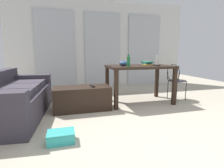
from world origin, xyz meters
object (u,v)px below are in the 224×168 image
at_px(couch, 13,99).
at_px(book_stack, 147,63).
at_px(bottle_near, 157,60).
at_px(tv_remote_primary, 92,86).
at_px(bottle_far, 128,61).
at_px(tv_remote_on_table, 156,65).
at_px(bowl, 124,63).
at_px(wire_chair, 175,78).
at_px(craft_table, 140,71).
at_px(coffee_table, 82,98).
at_px(shoebox, 61,137).

distance_m(couch, book_stack, 2.72).
distance_m(bottle_near, tv_remote_primary, 1.68).
bearing_deg(couch, bottle_far, -0.07).
bearing_deg(bottle_far, tv_remote_on_table, 7.93).
distance_m(couch, tv_remote_on_table, 2.70).
bearing_deg(bottle_far, book_stack, 37.99).
xyz_separation_m(bottle_near, bottle_far, (-0.88, -0.48, 0.00)).
relative_size(bowl, tv_remote_on_table, 0.99).
height_order(wire_chair, tv_remote_on_table, tv_remote_on_table).
distance_m(couch, craft_table, 2.41).
height_order(coffee_table, bottle_far, bottle_far).
bearing_deg(shoebox, craft_table, 39.87).
bearing_deg(tv_remote_on_table, wire_chair, 6.35).
bearing_deg(coffee_table, craft_table, 7.45).
distance_m(bottle_near, shoebox, 2.75).
distance_m(couch, coffee_table, 1.15).
distance_m(tv_remote_on_table, tv_remote_primary, 1.37).
bearing_deg(bottle_near, bowl, -166.95).
distance_m(couch, wire_chair, 3.26).
xyz_separation_m(wire_chair, tv_remote_on_table, (-0.59, -0.18, 0.30)).
bearing_deg(tv_remote_primary, coffee_table, 153.63).
distance_m(craft_table, bowl, 0.40).
bearing_deg(craft_table, bottle_near, 20.70).
relative_size(coffee_table, wire_chair, 1.27).
xyz_separation_m(bottle_far, shoebox, (-1.24, -1.06, -0.83)).
distance_m(book_stack, tv_remote_primary, 1.42).
distance_m(tv_remote_on_table, shoebox, 2.33).
bearing_deg(bottle_far, bottle_near, 28.50).
distance_m(bowl, book_stack, 0.66).
xyz_separation_m(bowl, tv_remote_primary, (-0.68, -0.21, -0.40)).
distance_m(book_stack, shoebox, 2.54).
bearing_deg(bottle_far, bowl, 90.53).
bearing_deg(tv_remote_on_table, bottle_far, 177.01).
relative_size(craft_table, wire_chair, 1.64).
relative_size(couch, bottle_near, 9.02).
bearing_deg(tv_remote_on_table, couch, 170.96).
distance_m(wire_chair, bowl, 1.28).
bearing_deg(shoebox, tv_remote_primary, 63.26).
distance_m(wire_chair, tv_remote_primary, 1.93).
bearing_deg(coffee_table, book_stack, 13.74).
bearing_deg(coffee_table, couch, -174.06).
relative_size(bottle_far, tv_remote_primary, 1.32).
height_order(tv_remote_on_table, tv_remote_primary, tv_remote_on_table).
distance_m(coffee_table, craft_table, 1.32).
xyz_separation_m(coffee_table, bottle_far, (0.87, -0.12, 0.68)).
bearing_deg(couch, tv_remote_primary, 2.48).
bearing_deg(wire_chair, shoebox, -151.76).
distance_m(tv_remote_primary, shoebox, 1.31).
bearing_deg(bottle_near, coffee_table, -168.44).
xyz_separation_m(coffee_table, craft_table, (1.23, 0.16, 0.47)).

